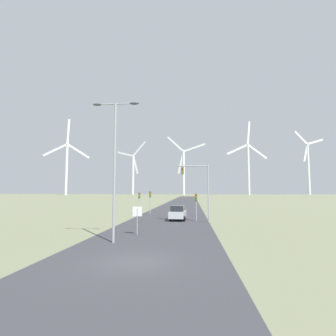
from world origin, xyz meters
The scene contains 14 objects.
ground_plane centered at (0.00, 0.00, 0.00)m, with size 600.00×600.00×0.00m, color #757A5B.
road_surface centered at (0.00, 48.00, 0.00)m, with size 10.00×240.00×0.01m.
streetlamp centered at (-2.60, 4.67, 6.41)m, with size 3.52×0.32×10.22m.
stop_sign_near centered at (-1.57, 7.95, 1.64)m, with size 0.81×0.07×2.36m.
traffic_light_post_near_left centered at (-3.53, 26.97, 2.65)m, with size 0.28×0.34×3.60m.
traffic_light_post_near_right centered at (3.50, 18.51, 2.46)m, with size 0.28×0.34×3.35m.
traffic_light_post_mid_left centered at (-5.44, 27.85, 2.50)m, with size 0.28×0.34×3.40m.
traffic_light_mast_overhead centered at (3.80, 17.32, 4.76)m, with size 3.63×0.35×6.88m.
car_approaching centered at (1.20, 19.48, 0.91)m, with size 2.08×4.22×1.83m.
wind_turbine_far_left centered at (-109.35, 211.65, 29.09)m, with size 40.29×8.96×69.41m.
wind_turbine_left centered at (-58.30, 255.39, 25.56)m, with size 32.61×10.29×55.28m.
wind_turbine_center centered at (-5.01, 246.59, 27.48)m, with size 38.70×7.10×59.53m.
wind_turbine_right centered at (56.99, 240.79, 30.13)m, with size 39.51×8.86×71.07m.
wind_turbine_far_right centered at (112.39, 242.19, 29.06)m, with size 28.94×7.67×60.47m.
Camera 1 is at (3.00, -13.88, 3.66)m, focal length 28.00 mm.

